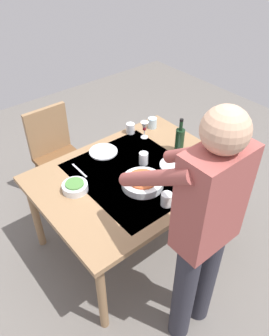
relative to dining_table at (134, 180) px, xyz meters
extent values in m
plane|color=#66605B|center=(0.00, 0.00, -0.67)|extent=(6.00, 6.00, 0.00)
cube|color=#93704C|center=(0.00, 0.00, 0.05)|extent=(1.44, 1.07, 0.04)
cube|color=#B2B7C1|center=(0.00, 0.00, 0.07)|extent=(0.79, 0.91, 0.00)
cylinder|color=#93704C|center=(-0.65, -0.47, -0.32)|extent=(0.06, 0.06, 0.70)
cylinder|color=#93704C|center=(0.65, -0.47, -0.32)|extent=(0.06, 0.06, 0.70)
cylinder|color=#93704C|center=(-0.65, 0.47, -0.32)|extent=(0.06, 0.06, 0.70)
cylinder|color=#93704C|center=(0.65, 0.47, -0.32)|extent=(0.06, 0.06, 0.70)
cube|color=brown|center=(0.19, -0.84, -0.22)|extent=(0.40, 0.40, 0.04)
cube|color=#93704C|center=(0.19, -1.02, 0.03)|extent=(0.40, 0.04, 0.45)
cylinder|color=#93704C|center=(0.02, -1.01, -0.44)|extent=(0.04, 0.04, 0.43)
cylinder|color=#93704C|center=(0.36, -1.01, -0.44)|extent=(0.04, 0.04, 0.43)
cylinder|color=#93704C|center=(0.02, -0.67, -0.44)|extent=(0.04, 0.04, 0.43)
cylinder|color=#93704C|center=(0.36, -0.67, -0.44)|extent=(0.04, 0.04, 0.43)
cylinder|color=#2D2D38|center=(0.28, 0.82, -0.23)|extent=(0.14, 0.14, 0.88)
cylinder|color=#2D2D38|center=(0.08, 0.82, -0.23)|extent=(0.14, 0.14, 0.88)
cube|color=#9E4C47|center=(0.18, 0.82, 0.51)|extent=(0.36, 0.20, 0.60)
sphere|color=tan|center=(0.18, 0.82, 0.91)|extent=(0.22, 0.22, 0.22)
cylinder|color=#9E4C47|center=(0.35, 0.58, 0.59)|extent=(0.08, 0.52, 0.40)
cylinder|color=#9E4C47|center=(0.01, 0.58, 0.59)|extent=(0.08, 0.52, 0.40)
cylinder|color=black|center=(-0.46, 0.01, 0.17)|extent=(0.07, 0.07, 0.20)
cylinder|color=black|center=(-0.46, 0.01, 0.31)|extent=(0.03, 0.03, 0.08)
cylinder|color=black|center=(-0.46, 0.01, 0.36)|extent=(0.03, 0.03, 0.02)
cylinder|color=white|center=(-0.37, -0.32, 0.07)|extent=(0.06, 0.06, 0.01)
cylinder|color=white|center=(-0.37, -0.32, 0.11)|extent=(0.01, 0.01, 0.07)
cone|color=white|center=(-0.37, -0.32, 0.18)|extent=(0.07, 0.07, 0.07)
cylinder|color=maroon|center=(-0.37, -0.32, 0.16)|extent=(0.03, 0.03, 0.03)
cylinder|color=silver|center=(0.05, 0.39, 0.12)|extent=(0.08, 0.08, 0.09)
cylinder|color=silver|center=(-0.33, -0.45, 0.11)|extent=(0.07, 0.07, 0.09)
cylinder|color=silver|center=(-0.54, -0.40, 0.12)|extent=(0.08, 0.08, 0.09)
cylinder|color=silver|center=(-0.13, -0.05, 0.12)|extent=(0.07, 0.07, 0.10)
cylinder|color=silver|center=(0.04, 0.14, 0.10)|extent=(0.30, 0.30, 0.05)
cylinder|color=#C6562D|center=(0.04, 0.14, 0.12)|extent=(0.22, 0.22, 0.03)
cylinder|color=silver|center=(0.44, -0.12, 0.10)|extent=(0.18, 0.18, 0.05)
cylinder|color=#4C843D|center=(0.44, -0.12, 0.12)|extent=(0.13, 0.13, 0.03)
cylinder|color=silver|center=(-0.30, 0.12, 0.07)|extent=(0.23, 0.23, 0.01)
cylinder|color=silver|center=(0.02, -0.37, 0.07)|extent=(0.23, 0.23, 0.01)
cube|color=silver|center=(0.30, -0.29, 0.07)|extent=(0.02, 0.20, 0.00)
cube|color=silver|center=(-0.58, 0.26, 0.07)|extent=(0.04, 0.18, 0.00)
camera|label=1|loc=(1.23, 1.50, 1.66)|focal=35.85mm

